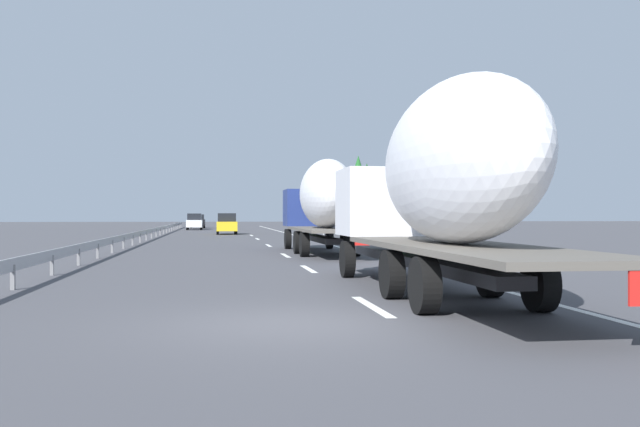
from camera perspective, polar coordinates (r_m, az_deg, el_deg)
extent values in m
plane|color=#424247|center=(51.66, -6.96, -2.08)|extent=(260.00, 260.00, 0.00)
cube|color=white|center=(14.05, 4.16, -7.40)|extent=(3.20, 0.20, 0.01)
cube|color=white|center=(23.52, -0.94, -4.45)|extent=(3.20, 0.20, 0.01)
cube|color=white|center=(31.30, -2.78, -3.36)|extent=(3.20, 0.20, 0.01)
cube|color=white|center=(41.45, -4.14, -2.56)|extent=(3.20, 0.20, 0.01)
cube|color=white|center=(52.65, -5.02, -2.04)|extent=(3.20, 0.20, 0.01)
cube|color=white|center=(61.63, -5.50, -1.75)|extent=(3.20, 0.20, 0.01)
cube|color=white|center=(57.04, -1.54, -1.89)|extent=(110.00, 0.20, 0.01)
cube|color=navy|center=(37.36, -0.91, 0.46)|extent=(2.40, 2.50, 1.90)
cube|color=black|center=(38.46, -1.12, 1.19)|extent=(0.08, 2.12, 0.80)
cube|color=#262628|center=(34.48, -0.28, -1.95)|extent=(10.78, 0.70, 0.24)
cube|color=#59544C|center=(31.57, 0.46, -1.27)|extent=(9.32, 2.50, 0.12)
ellipsoid|color=white|center=(31.46, 0.49, 1.59)|extent=(7.25, 2.20, 3.03)
cube|color=red|center=(27.14, 3.39, -1.97)|extent=(0.04, 0.56, 0.56)
cylinder|color=black|center=(37.26, -2.59, -2.05)|extent=(1.04, 0.30, 1.04)
cylinder|color=black|center=(37.54, 0.76, -2.03)|extent=(1.04, 0.30, 1.04)
cylinder|color=black|center=(32.63, -1.77, -2.32)|extent=(1.04, 0.35, 1.04)
cylinder|color=black|center=(32.95, 2.03, -2.30)|extent=(1.04, 0.35, 1.04)
cylinder|color=black|center=(30.25, -1.25, -2.50)|extent=(1.04, 0.35, 1.04)
cylinder|color=black|center=(30.59, 2.84, -2.47)|extent=(1.04, 0.35, 1.04)
cube|color=silver|center=(20.57, 5.21, 0.91)|extent=(2.40, 2.50, 1.90)
cube|color=black|center=(21.66, 4.53, 2.18)|extent=(0.08, 2.12, 0.80)
cube|color=#262628|center=(17.51, 7.67, -3.76)|extent=(11.78, 0.70, 0.24)
cube|color=#59544C|center=(14.44, 11.17, -2.68)|extent=(10.40, 2.50, 0.12)
ellipsoid|color=white|center=(14.81, 10.69, 4.09)|extent=(7.81, 2.20, 3.34)
cylinder|color=black|center=(20.38, 2.20, -3.67)|extent=(1.04, 0.30, 1.04)
cylinder|color=black|center=(20.89, 8.16, -3.58)|extent=(1.04, 0.30, 1.04)
cylinder|color=black|center=(15.31, 5.76, -4.86)|extent=(1.04, 0.35, 1.04)
cylinder|color=black|center=(15.98, 13.46, -4.65)|extent=(1.04, 0.35, 1.04)
cylinder|color=black|center=(13.00, 8.35, -5.71)|extent=(1.04, 0.35, 1.04)
cylinder|color=black|center=(13.79, 17.18, -5.38)|extent=(1.04, 0.35, 1.04)
cube|color=white|center=(85.12, -10.00, -0.80)|extent=(4.24, 1.79, 0.84)
cube|color=black|center=(84.80, -10.01, -0.26)|extent=(2.33, 1.58, 0.77)
cylinder|color=black|center=(86.47, -10.50, -1.06)|extent=(0.64, 0.22, 0.64)
cylinder|color=black|center=(86.42, -9.45, -1.06)|extent=(0.64, 0.22, 0.64)
cylinder|color=black|center=(83.84, -10.57, -1.09)|extent=(0.64, 0.22, 0.64)
cylinder|color=black|center=(83.79, -9.48, -1.09)|extent=(0.64, 0.22, 0.64)
cube|color=black|center=(95.23, -9.75, -0.72)|extent=(4.40, 1.88, 0.84)
cube|color=black|center=(94.90, -9.75, -0.27)|extent=(2.42, 1.66, 0.66)
cylinder|color=black|center=(96.63, -10.23, -0.96)|extent=(0.64, 0.22, 0.64)
cylinder|color=black|center=(96.58, -9.23, -0.96)|extent=(0.64, 0.22, 0.64)
cylinder|color=black|center=(93.90, -10.28, -0.99)|extent=(0.64, 0.22, 0.64)
cylinder|color=black|center=(93.86, -9.26, -0.99)|extent=(0.64, 0.22, 0.64)
cube|color=gold|center=(65.41, -7.47, -1.01)|extent=(4.09, 1.83, 0.84)
cube|color=black|center=(65.10, -7.46, -0.31)|extent=(2.25, 1.61, 0.76)
cylinder|color=black|center=(66.68, -8.19, -1.35)|extent=(0.64, 0.22, 0.64)
cylinder|color=black|center=(66.70, -6.78, -1.35)|extent=(0.64, 0.22, 0.64)
cylinder|color=black|center=(64.15, -8.18, -1.40)|extent=(0.64, 0.22, 0.64)
cylinder|color=black|center=(64.17, -6.72, -1.40)|extent=(0.64, 0.22, 0.64)
cylinder|color=gray|center=(52.92, 0.29, -0.55)|extent=(0.10, 0.10, 2.74)
cube|color=#2D569E|center=(52.94, 0.29, 1.32)|extent=(0.06, 0.90, 0.70)
cylinder|color=#472D19|center=(79.78, -0.49, -0.84)|extent=(0.38, 0.38, 1.49)
cone|color=#194C1E|center=(79.79, -0.49, 1.13)|extent=(3.65, 3.65, 4.01)
cylinder|color=#472D19|center=(62.65, 3.08, -1.06)|extent=(0.26, 0.26, 1.46)
cone|color=#1E5B23|center=(62.69, 3.08, 2.13)|extent=(3.51, 3.51, 5.53)
cylinder|color=#472D19|center=(52.12, 7.00, -1.27)|extent=(0.29, 0.29, 1.43)
cone|color=#286B2D|center=(52.15, 7.00, 2.28)|extent=(2.98, 2.98, 5.02)
cylinder|color=#472D19|center=(68.76, 3.77, -0.83)|extent=(0.39, 0.39, 1.80)
cone|color=#194C1E|center=(68.80, 3.77, 1.98)|extent=(3.21, 3.21, 4.95)
cube|color=#9EA0A5|center=(54.83, -13.32, -1.33)|extent=(94.00, 0.06, 0.32)
cube|color=slate|center=(18.52, -23.35, -4.70)|extent=(0.10, 0.10, 0.60)
cube|color=slate|center=(22.48, -20.64, -3.89)|extent=(0.10, 0.10, 0.60)
cube|color=slate|center=(26.48, -18.75, -3.32)|extent=(0.10, 0.10, 0.60)
cube|color=slate|center=(30.51, -17.35, -2.89)|extent=(0.10, 0.10, 0.60)
cube|color=slate|center=(34.54, -16.28, -2.56)|extent=(0.10, 0.10, 0.60)
cube|color=slate|center=(38.59, -15.44, -2.30)|extent=(0.10, 0.10, 0.60)
cube|color=slate|center=(42.65, -14.76, -2.09)|extent=(0.10, 0.10, 0.60)
cube|color=slate|center=(46.71, -14.19, -1.92)|extent=(0.10, 0.10, 0.60)
cube|color=slate|center=(50.77, -13.72, -1.77)|extent=(0.10, 0.10, 0.60)
cube|color=slate|center=(54.84, -13.32, -1.65)|extent=(0.10, 0.10, 0.60)
cube|color=slate|center=(58.91, -12.97, -1.54)|extent=(0.10, 0.10, 0.60)
cube|color=slate|center=(62.99, -12.67, -1.44)|extent=(0.10, 0.10, 0.60)
cube|color=slate|center=(67.06, -12.40, -1.36)|extent=(0.10, 0.10, 0.60)
cube|color=slate|center=(71.14, -12.16, -1.29)|extent=(0.10, 0.10, 0.60)
cube|color=slate|center=(75.21, -11.95, -1.22)|extent=(0.10, 0.10, 0.60)
cube|color=slate|center=(79.29, -11.77, -1.17)|extent=(0.10, 0.10, 0.60)
cube|color=slate|center=(83.37, -11.60, -1.11)|extent=(0.10, 0.10, 0.60)
cube|color=slate|center=(87.45, -11.44, -1.06)|extent=(0.10, 0.10, 0.60)
cube|color=slate|center=(91.53, -11.30, -1.02)|extent=(0.10, 0.10, 0.60)
cube|color=slate|center=(95.61, -11.17, -0.98)|extent=(0.10, 0.10, 0.60)
cube|color=slate|center=(99.69, -11.06, -0.94)|extent=(0.10, 0.10, 0.60)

